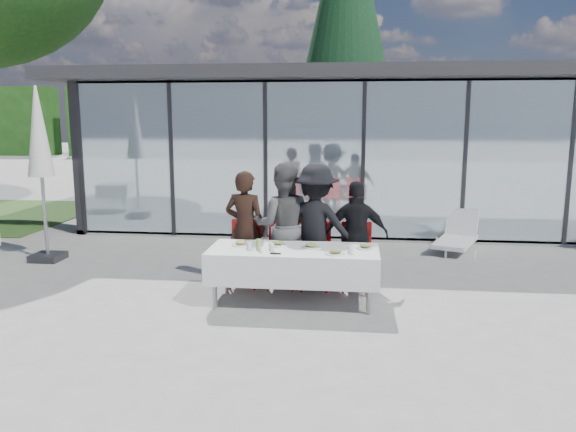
# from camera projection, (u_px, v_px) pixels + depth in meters

# --- Properties ---
(ground) EXTENTS (90.00, 90.00, 0.00)m
(ground) POSITION_uv_depth(u_px,v_px,m) (288.00, 305.00, 7.50)
(ground) COLOR gray
(ground) RESTS_ON ground
(pavilion) EXTENTS (14.80, 8.80, 3.44)m
(pavilion) POSITION_uv_depth(u_px,v_px,m) (398.00, 130.00, 14.89)
(pavilion) COLOR gray
(pavilion) RESTS_ON ground
(treeline) EXTENTS (62.50, 2.00, 4.40)m
(treeline) POSITION_uv_depth(u_px,v_px,m) (308.00, 121.00, 34.73)
(treeline) COLOR #183D13
(treeline) RESTS_ON ground
(dining_table) EXTENTS (2.26, 0.96, 0.75)m
(dining_table) POSITION_uv_depth(u_px,v_px,m) (294.00, 264.00, 7.51)
(dining_table) COLOR silver
(dining_table) RESTS_ON ground
(diner_a) EXTENTS (0.73, 0.73, 1.71)m
(diner_a) POSITION_uv_depth(u_px,v_px,m) (245.00, 228.00, 8.30)
(diner_a) COLOR black
(diner_a) RESTS_ON ground
(diner_chair_a) EXTENTS (0.44, 0.44, 0.97)m
(diner_chair_a) POSITION_uv_depth(u_px,v_px,m) (245.00, 249.00, 8.34)
(diner_chair_a) COLOR red
(diner_chair_a) RESTS_ON ground
(diner_b) EXTENTS (0.94, 0.94, 1.82)m
(diner_b) POSITION_uv_depth(u_px,v_px,m) (283.00, 226.00, 8.23)
(diner_b) COLOR #555555
(diner_b) RESTS_ON ground
(diner_chair_b) EXTENTS (0.44, 0.44, 0.97)m
(diner_chair_b) POSITION_uv_depth(u_px,v_px,m) (283.00, 250.00, 8.27)
(diner_chair_b) COLOR red
(diner_chair_b) RESTS_ON ground
(diner_c) EXTENTS (1.38, 1.38, 1.82)m
(diner_c) POSITION_uv_depth(u_px,v_px,m) (316.00, 226.00, 8.17)
(diner_c) COLOR black
(diner_c) RESTS_ON ground
(diner_chair_c) EXTENTS (0.44, 0.44, 0.97)m
(diner_chair_c) POSITION_uv_depth(u_px,v_px,m) (316.00, 251.00, 8.22)
(diner_chair_c) COLOR red
(diner_chair_c) RESTS_ON ground
(diner_d) EXTENTS (1.00, 1.00, 1.58)m
(diner_d) POSITION_uv_depth(u_px,v_px,m) (356.00, 235.00, 8.12)
(diner_d) COLOR black
(diner_d) RESTS_ON ground
(diner_chair_d) EXTENTS (0.44, 0.44, 0.97)m
(diner_chair_d) POSITION_uv_depth(u_px,v_px,m) (356.00, 252.00, 8.15)
(diner_chair_d) COLOR red
(diner_chair_d) RESTS_ON ground
(plate_a) EXTENTS (0.26, 0.26, 0.07)m
(plate_a) POSITION_uv_depth(u_px,v_px,m) (241.00, 243.00, 7.67)
(plate_a) COLOR silver
(plate_a) RESTS_ON dining_table
(plate_b) EXTENTS (0.26, 0.26, 0.07)m
(plate_b) POSITION_uv_depth(u_px,v_px,m) (278.00, 244.00, 7.65)
(plate_b) COLOR silver
(plate_b) RESTS_ON dining_table
(plate_c) EXTENTS (0.26, 0.26, 0.07)m
(plate_c) POSITION_uv_depth(u_px,v_px,m) (311.00, 246.00, 7.53)
(plate_c) COLOR silver
(plate_c) RESTS_ON dining_table
(plate_d) EXTENTS (0.26, 0.26, 0.07)m
(plate_d) POSITION_uv_depth(u_px,v_px,m) (365.00, 247.00, 7.48)
(plate_d) COLOR silver
(plate_d) RESTS_ON dining_table
(plate_extra) EXTENTS (0.26, 0.26, 0.07)m
(plate_extra) POSITION_uv_depth(u_px,v_px,m) (335.00, 252.00, 7.17)
(plate_extra) COLOR silver
(plate_extra) RESTS_ON dining_table
(juice_bottle) EXTENTS (0.06, 0.06, 0.15)m
(juice_bottle) POSITION_uv_depth(u_px,v_px,m) (258.00, 245.00, 7.37)
(juice_bottle) COLOR #81B64C
(juice_bottle) RESTS_ON dining_table
(drinking_glasses) EXTENTS (1.40, 0.15, 0.10)m
(drinking_glasses) POSITION_uv_depth(u_px,v_px,m) (290.00, 248.00, 7.31)
(drinking_glasses) COLOR silver
(drinking_glasses) RESTS_ON dining_table
(folded_eyeglasses) EXTENTS (0.14, 0.03, 0.01)m
(folded_eyeglasses) POSITION_uv_depth(u_px,v_px,m) (275.00, 254.00, 7.17)
(folded_eyeglasses) COLOR black
(folded_eyeglasses) RESTS_ON dining_table
(market_umbrella) EXTENTS (0.50, 0.50, 3.00)m
(market_umbrella) POSITION_uv_depth(u_px,v_px,m) (39.00, 145.00, 9.49)
(market_umbrella) COLOR black
(market_umbrella) RESTS_ON ground
(lounger) EXTENTS (1.05, 1.46, 0.72)m
(lounger) POSITION_uv_depth(u_px,v_px,m) (457.00, 236.00, 10.61)
(lounger) COLOR white
(lounger) RESTS_ON ground
(conifer_tree) EXTENTS (4.00, 4.00, 10.50)m
(conifer_tree) POSITION_uv_depth(u_px,v_px,m) (346.00, 13.00, 19.12)
(conifer_tree) COLOR #382316
(conifer_tree) RESTS_ON ground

